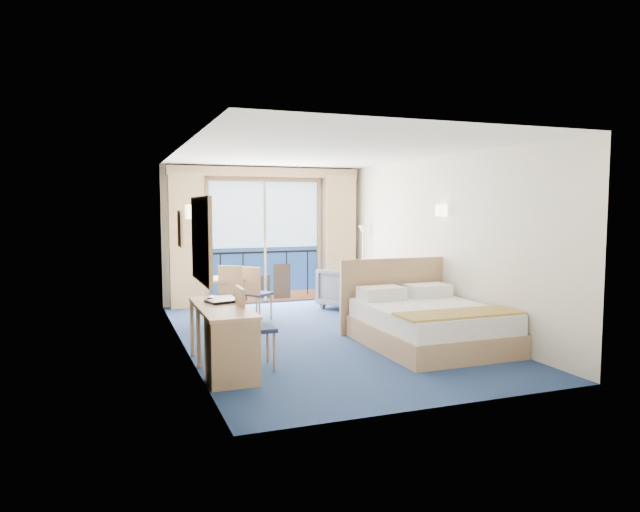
{
  "coord_description": "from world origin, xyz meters",
  "views": [
    {
      "loc": [
        -2.93,
        -7.82,
        1.92
      ],
      "look_at": [
        0.06,
        0.2,
        1.17
      ],
      "focal_mm": 32.0,
      "sensor_mm": 36.0,
      "label": 1
    }
  ],
  "objects_px": {
    "floor_lamp": "(363,244)",
    "bed": "(427,323)",
    "desk_chair": "(250,322)",
    "armchair": "(346,288)",
    "nightstand": "(410,304)",
    "table_chair_b": "(228,292)",
    "table_chair_a": "(255,290)",
    "round_table": "(224,288)",
    "desk": "(230,343)"
  },
  "relations": [
    {
      "from": "armchair",
      "to": "table_chair_b",
      "type": "height_order",
      "value": "table_chair_b"
    },
    {
      "from": "desk_chair",
      "to": "armchair",
      "type": "bearing_deg",
      "value": -37.32
    },
    {
      "from": "desk",
      "to": "table_chair_b",
      "type": "distance_m",
      "value": 2.98
    },
    {
      "from": "armchair",
      "to": "round_table",
      "type": "height_order",
      "value": "armchair"
    },
    {
      "from": "desk_chair",
      "to": "table_chair_a",
      "type": "relative_size",
      "value": 1.06
    },
    {
      "from": "bed",
      "to": "table_chair_a",
      "type": "bearing_deg",
      "value": 125.58
    },
    {
      "from": "nightstand",
      "to": "table_chair_a",
      "type": "xyz_separation_m",
      "value": [
        -2.4,
        1.02,
        0.21
      ]
    },
    {
      "from": "floor_lamp",
      "to": "desk",
      "type": "relative_size",
      "value": 0.95
    },
    {
      "from": "nightstand",
      "to": "floor_lamp",
      "type": "relative_size",
      "value": 0.4
    },
    {
      "from": "desk_chair",
      "to": "table_chair_b",
      "type": "relative_size",
      "value": 1.02
    },
    {
      "from": "desk",
      "to": "bed",
      "type": "bearing_deg",
      "value": 12.05
    },
    {
      "from": "nightstand",
      "to": "round_table",
      "type": "xyz_separation_m",
      "value": [
        -2.87,
        1.27,
        0.23
      ]
    },
    {
      "from": "floor_lamp",
      "to": "bed",
      "type": "bearing_deg",
      "value": -100.62
    },
    {
      "from": "nightstand",
      "to": "table_chair_b",
      "type": "height_order",
      "value": "table_chair_b"
    },
    {
      "from": "armchair",
      "to": "floor_lamp",
      "type": "distance_m",
      "value": 1.15
    },
    {
      "from": "floor_lamp",
      "to": "desk",
      "type": "bearing_deg",
      "value": -130.05
    },
    {
      "from": "bed",
      "to": "desk_chair",
      "type": "xyz_separation_m",
      "value": [
        -2.56,
        -0.23,
        0.23
      ]
    },
    {
      "from": "armchair",
      "to": "floor_lamp",
      "type": "bearing_deg",
      "value": -162.55
    },
    {
      "from": "bed",
      "to": "desk_chair",
      "type": "bearing_deg",
      "value": -174.85
    },
    {
      "from": "round_table",
      "to": "table_chair_a",
      "type": "height_order",
      "value": "table_chair_a"
    },
    {
      "from": "table_chair_a",
      "to": "table_chair_b",
      "type": "relative_size",
      "value": 0.96
    },
    {
      "from": "bed",
      "to": "table_chair_b",
      "type": "bearing_deg",
      "value": 134.96
    },
    {
      "from": "table_chair_b",
      "to": "round_table",
      "type": "bearing_deg",
      "value": 119.15
    },
    {
      "from": "round_table",
      "to": "table_chair_a",
      "type": "relative_size",
      "value": 0.86
    },
    {
      "from": "armchair",
      "to": "desk_chair",
      "type": "relative_size",
      "value": 0.87
    },
    {
      "from": "nightstand",
      "to": "round_table",
      "type": "distance_m",
      "value": 3.15
    },
    {
      "from": "round_table",
      "to": "nightstand",
      "type": "bearing_deg",
      "value": -23.82
    },
    {
      "from": "nightstand",
      "to": "armchair",
      "type": "relative_size",
      "value": 0.71
    },
    {
      "from": "armchair",
      "to": "table_chair_b",
      "type": "distance_m",
      "value": 2.48
    },
    {
      "from": "desk_chair",
      "to": "table_chair_a",
      "type": "height_order",
      "value": "desk_chair"
    },
    {
      "from": "bed",
      "to": "nightstand",
      "type": "xyz_separation_m",
      "value": [
        0.59,
        1.51,
        -0.01
      ]
    },
    {
      "from": "desk_chair",
      "to": "floor_lamp",
      "type": "bearing_deg",
      "value": -38.5
    },
    {
      "from": "table_chair_a",
      "to": "desk_chair",
      "type": "bearing_deg",
      "value": 127.97
    },
    {
      "from": "desk_chair",
      "to": "table_chair_a",
      "type": "distance_m",
      "value": 2.86
    },
    {
      "from": "table_chair_a",
      "to": "table_chair_b",
      "type": "bearing_deg",
      "value": 77.1
    },
    {
      "from": "bed",
      "to": "desk",
      "type": "bearing_deg",
      "value": -167.95
    },
    {
      "from": "table_chair_a",
      "to": "nightstand",
      "type": "bearing_deg",
      "value": -150.02
    },
    {
      "from": "armchair",
      "to": "table_chair_a",
      "type": "xyz_separation_m",
      "value": [
        -1.88,
        -0.48,
        0.13
      ]
    },
    {
      "from": "armchair",
      "to": "desk_chair",
      "type": "xyz_separation_m",
      "value": [
        -2.62,
        -3.25,
        0.16
      ]
    },
    {
      "from": "bed",
      "to": "desk",
      "type": "xyz_separation_m",
      "value": [
        -2.88,
        -0.61,
        0.1
      ]
    },
    {
      "from": "nightstand",
      "to": "floor_lamp",
      "type": "xyz_separation_m",
      "value": [
        0.09,
        2.1,
        0.86
      ]
    },
    {
      "from": "bed",
      "to": "table_chair_a",
      "type": "relative_size",
      "value": 2.32
    },
    {
      "from": "desk",
      "to": "table_chair_a",
      "type": "relative_size",
      "value": 1.76
    },
    {
      "from": "armchair",
      "to": "table_chair_a",
      "type": "bearing_deg",
      "value": -12.23
    },
    {
      "from": "bed",
      "to": "floor_lamp",
      "type": "height_order",
      "value": "floor_lamp"
    },
    {
      "from": "round_table",
      "to": "table_chair_a",
      "type": "xyz_separation_m",
      "value": [
        0.47,
        -0.25,
        -0.02
      ]
    },
    {
      "from": "floor_lamp",
      "to": "round_table",
      "type": "height_order",
      "value": "floor_lamp"
    },
    {
      "from": "armchair",
      "to": "table_chair_a",
      "type": "distance_m",
      "value": 1.94
    },
    {
      "from": "desk",
      "to": "table_chair_a",
      "type": "bearing_deg",
      "value": 71.32
    },
    {
      "from": "desk_chair",
      "to": "table_chair_b",
      "type": "distance_m",
      "value": 2.55
    }
  ]
}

